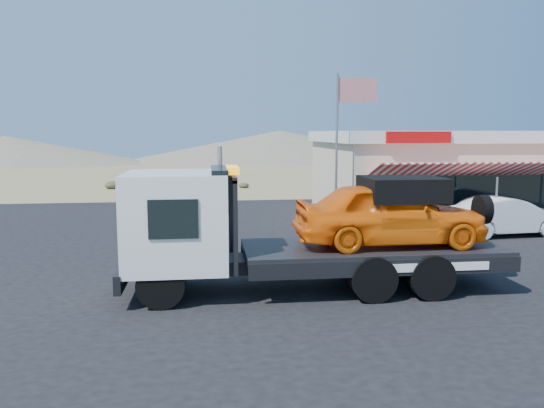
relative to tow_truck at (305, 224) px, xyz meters
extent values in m
plane|color=olive|center=(-2.19, 2.60, -1.63)|extent=(120.00, 120.00, 0.00)
cube|color=black|center=(-0.19, 5.60, -1.62)|extent=(32.00, 24.00, 0.02)
cylinder|color=black|center=(-3.38, -1.06, -1.09)|extent=(1.06, 0.32, 1.06)
cylinder|color=black|center=(-3.38, 1.06, -1.09)|extent=(1.06, 0.32, 1.06)
cylinder|color=black|center=(1.36, -1.06, -1.09)|extent=(1.06, 0.58, 1.06)
cylinder|color=black|center=(1.36, 1.06, -1.09)|extent=(1.06, 0.58, 1.06)
cylinder|color=black|center=(2.74, -1.06, -1.09)|extent=(1.06, 0.58, 1.06)
cylinder|color=black|center=(2.74, 1.06, -1.09)|extent=(1.06, 0.58, 1.06)
cube|color=black|center=(0.52, 0.00, -0.93)|extent=(8.65, 1.06, 0.32)
cube|color=white|center=(-3.07, 0.00, 0.18)|extent=(2.32, 2.48, 2.22)
cube|color=black|center=(-2.06, 0.00, 0.92)|extent=(0.37, 2.11, 0.95)
cube|color=black|center=(-1.75, 0.00, 0.13)|extent=(0.11, 2.32, 2.11)
cube|color=orange|center=(-1.75, 0.00, 1.34)|extent=(0.26, 1.27, 0.16)
cube|color=black|center=(1.68, 0.00, -0.64)|extent=(6.33, 2.43, 0.16)
imported|color=orange|center=(2.10, 0.00, 0.23)|extent=(4.64, 1.87, 1.58)
cube|color=black|center=(2.42, 0.00, 0.84)|extent=(1.90, 1.58, 0.58)
imported|color=silver|center=(8.78, 5.94, -0.89)|extent=(4.51, 1.87, 1.45)
cube|color=beige|center=(8.31, 11.60, 0.09)|extent=(10.00, 8.00, 3.40)
cube|color=white|center=(8.31, 11.60, 2.04)|extent=(10.40, 8.40, 0.50)
cube|color=red|center=(5.81, 7.34, 2.04)|extent=(2.60, 0.12, 0.45)
cube|color=black|center=(8.31, 7.58, -0.11)|extent=(7.00, 0.06, 1.60)
cube|color=red|center=(8.31, 6.70, 0.84)|extent=(9.00, 1.73, 0.61)
cylinder|color=#99999E|center=(4.31, 5.90, -0.51)|extent=(0.08, 0.08, 2.20)
cylinder|color=#99999E|center=(8.31, 5.90, -0.51)|extent=(0.08, 0.08, 2.20)
cylinder|color=#99999E|center=(2.51, 7.10, 1.39)|extent=(0.10, 0.10, 6.00)
cube|color=#B20C14|center=(3.26, 7.10, 3.79)|extent=(1.50, 0.02, 0.90)
ellipsoid|color=#353C20|center=(-8.88, 25.27, -1.35)|extent=(1.05, 1.05, 0.56)
ellipsoid|color=#353C20|center=(0.23, 24.71, -1.44)|extent=(0.73, 0.73, 0.39)
cone|color=#726B59|center=(-27.19, 57.60, 0.12)|extent=(36.00, 36.00, 3.50)
cone|color=#726B59|center=(7.81, 60.60, 0.47)|extent=(44.00, 44.00, 4.20)
cone|color=#726B59|center=(37.81, 56.60, -0.13)|extent=(32.00, 32.00, 3.00)
camera|label=1|loc=(-2.34, -12.45, 2.19)|focal=35.00mm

